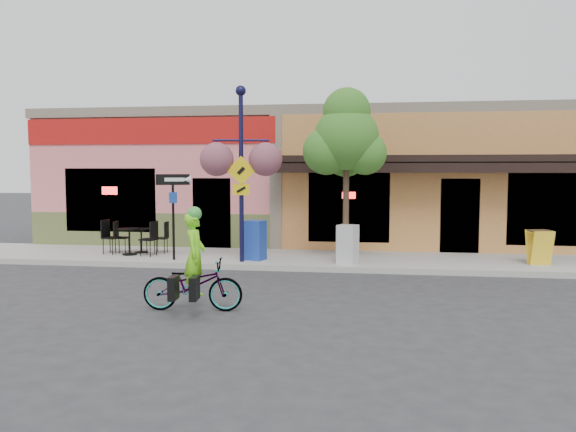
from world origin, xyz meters
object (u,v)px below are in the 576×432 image
Objects in this scene: one_way_sign at (173,217)px; newspaper_box_blue at (255,240)px; bicycle at (193,285)px; street_tree at (346,175)px; cyclist_rider at (195,269)px; building at (320,178)px; lamp_post at (241,174)px; newspaper_box_grey at (348,244)px.

one_way_sign is 2.17× the size of newspaper_box_blue.
newspaper_box_blue is (0.14, 4.95, 0.20)m from bicycle.
bicycle is at bearing -88.68° from one_way_sign.
bicycle is 0.79× the size of one_way_sign.
street_tree is at bearing 15.87° from newspaper_box_blue.
cyclist_rider is at bearing -94.84° from bicycle.
building is 3.99× the size of lamp_post.
newspaper_box_blue is at bearing -13.89° from one_way_sign.
cyclist_rider is at bearing -98.29° from lamp_post.
newspaper_box_grey is (2.47, -0.32, -0.03)m from newspaper_box_blue.
street_tree is (-0.06, 0.21, 1.77)m from newspaper_box_grey.
street_tree reaches higher than building.
lamp_post reaches higher than newspaper_box_grey.
building reaches higher than one_way_sign.
newspaper_box_grey is (1.27, -6.52, -1.60)m from building.
bicycle is at bearing 85.16° from cyclist_rider.
cyclist_rider is at bearing -98.55° from newspaper_box_grey.
newspaper_box_grey is at bearing 11.04° from newspaper_box_blue.
bicycle is at bearing -99.02° from newspaper_box_grey.
one_way_sign is at bearing -117.27° from building.
newspaper_box_blue reaches higher than newspaper_box_grey.
street_tree reaches higher than cyclist_rider.
cyclist_rider is (0.05, 0.00, 0.29)m from bicycle.
lamp_post is 2.71m from street_tree.
street_tree reaches higher than bicycle.
lamp_post is 2.19m from one_way_sign.
building reaches higher than newspaper_box_grey.
one_way_sign is 4.71m from street_tree.
building reaches higher than bicycle.
lamp_post reaches higher than newspaper_box_blue.
street_tree is (4.57, 0.21, 1.13)m from one_way_sign.
street_tree is at bearing 126.15° from newspaper_box_grey.
lamp_post is at bearing -111.70° from newspaper_box_blue.
one_way_sign is at bearing -153.39° from newspaper_box_blue.
newspaper_box_grey is (2.76, 0.03, -1.78)m from lamp_post.
bicycle is at bearing -117.77° from street_tree.
one_way_sign reaches higher than newspaper_box_blue.
cyclist_rider is 4.90m from lamp_post.
building is at bearing -11.46° from cyclist_rider.
newspaper_box_blue is 2.49m from newspaper_box_grey.
lamp_post reaches higher than street_tree.
building is 6.83m from newspaper_box_grey.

